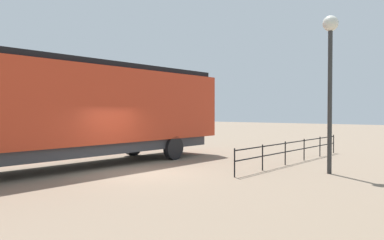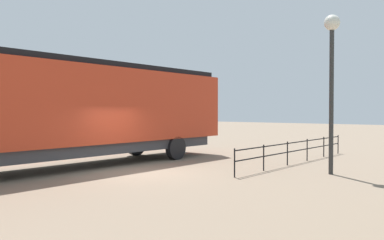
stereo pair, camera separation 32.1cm
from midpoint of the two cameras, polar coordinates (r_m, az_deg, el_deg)
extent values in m
plane|color=#84705B|center=(14.62, -6.80, -7.71)|extent=(120.00, 120.00, 0.00)
cube|color=red|center=(15.94, -19.30, 2.10)|extent=(3.10, 17.42, 3.06)
cube|color=black|center=(20.81, -1.13, 0.70)|extent=(2.98, 2.35, 2.15)
cube|color=black|center=(16.05, -19.35, 8.01)|extent=(2.79, 16.72, 0.24)
cube|color=#38383D|center=(16.01, -19.25, -4.20)|extent=(2.79, 16.02, 0.45)
cylinder|color=black|center=(20.47, -7.72, -3.59)|extent=(0.30, 1.10, 1.10)
cylinder|color=black|center=(18.50, -1.87, -4.10)|extent=(0.30, 1.10, 1.10)
cylinder|color=#2D2D2D|center=(15.07, 20.21, 2.60)|extent=(0.16, 0.16, 5.30)
sphere|color=silver|center=(15.39, 20.29, 13.16)|extent=(0.56, 0.56, 0.56)
cube|color=black|center=(17.96, 15.64, -3.11)|extent=(0.04, 9.95, 0.04)
cube|color=black|center=(17.99, 15.64, -4.29)|extent=(0.04, 9.95, 0.04)
cylinder|color=black|center=(13.65, 6.89, -6.23)|extent=(0.05, 0.05, 1.00)
cylinder|color=black|center=(15.34, 10.98, -5.41)|extent=(0.05, 0.05, 1.00)
cylinder|color=black|center=(17.10, 14.25, -4.74)|extent=(0.05, 0.05, 1.00)
cylinder|color=black|center=(18.90, 16.89, -4.18)|extent=(0.05, 0.05, 1.00)
cylinder|color=black|center=(20.73, 19.06, -3.72)|extent=(0.05, 0.05, 1.00)
cylinder|color=black|center=(22.60, 20.88, -3.32)|extent=(0.05, 0.05, 1.00)
camera|label=1|loc=(0.16, -89.33, 0.02)|focal=36.62mm
camera|label=2|loc=(0.16, 90.67, -0.02)|focal=36.62mm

